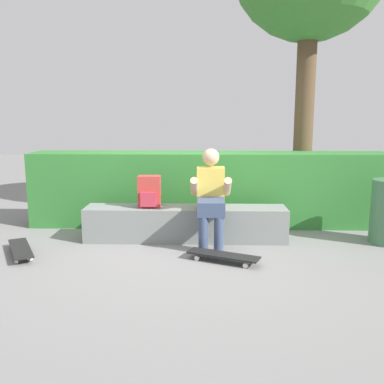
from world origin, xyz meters
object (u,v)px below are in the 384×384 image
Objects in this scene: bench_main at (186,223)px; backpack_on_bench at (149,192)px; skateboard_near_person at (223,255)px; person_skater at (211,195)px; skateboard_beside_bench at (21,249)px.

bench_main is 0.61m from backpack_on_bench.
skateboard_near_person is at bearing -61.93° from bench_main.
bench_main is 3.15× the size of skateboard_near_person.
person_skater is 1.45× the size of skateboard_near_person.
skateboard_beside_bench is at bearing 175.63° from skateboard_near_person.
backpack_on_bench is (-0.90, 0.82, 0.55)m from skateboard_near_person.
person_skater is (0.31, -0.21, 0.42)m from bench_main.
person_skater is 0.85m from skateboard_near_person.
bench_main is at bearing 118.07° from skateboard_near_person.
person_skater is at bearing -14.57° from backpack_on_bench.
bench_main reaches higher than skateboard_beside_bench.
person_skater is at bearing 11.54° from skateboard_beside_bench.
skateboard_beside_bench is at bearing -155.37° from backpack_on_bench.
backpack_on_bench reaches higher than skateboard_beside_bench.
skateboard_beside_bench is 1.99× the size of backpack_on_bench.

